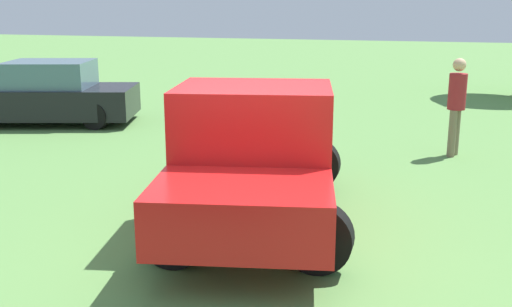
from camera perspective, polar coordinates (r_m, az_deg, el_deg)
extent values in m
plane|color=#5B8C47|center=(7.24, -0.48, -8.15)|extent=(80.00, 80.00, 0.00)
cylinder|color=black|center=(9.20, -3.94, -0.80)|extent=(0.76, 0.22, 0.76)
cylinder|color=black|center=(9.09, 5.62, -1.02)|extent=(0.76, 0.22, 0.76)
cylinder|color=black|center=(6.45, -7.99, -7.52)|extent=(0.76, 0.22, 0.76)
cylinder|color=black|center=(6.30, 5.82, -8.00)|extent=(0.76, 0.22, 0.76)
cube|color=red|center=(8.94, 0.77, 1.03)|extent=(2.15, 2.16, 0.64)
cube|color=red|center=(7.25, -0.19, 1.01)|extent=(2.08, 1.80, 1.40)
cube|color=slate|center=(7.16, -0.19, 4.44)|extent=(1.89, 1.55, 0.48)
cube|color=red|center=(6.48, -0.93, -4.29)|extent=(2.22, 2.52, 0.60)
cube|color=silver|center=(9.83, 1.14, 0.69)|extent=(1.74, 0.46, 0.16)
cylinder|color=black|center=(13.81, -15.10, 3.49)|extent=(0.62, 0.20, 0.62)
cylinder|color=black|center=(15.25, -13.69, 4.55)|extent=(0.62, 0.20, 0.62)
cube|color=black|center=(14.90, -19.65, 4.70)|extent=(4.56, 2.90, 0.68)
cube|color=slate|center=(14.75, -19.07, 7.17)|extent=(2.23, 2.02, 0.60)
cylinder|color=#7A6B51|center=(11.49, 18.19, 1.82)|extent=(0.14, 0.14, 0.87)
cylinder|color=#7A6B51|center=(11.68, 18.51, 1.98)|extent=(0.14, 0.14, 0.87)
cylinder|color=maroon|center=(11.46, 18.65, 5.62)|extent=(0.41, 0.41, 0.65)
sphere|color=#D8AD84|center=(11.40, 18.84, 8.02)|extent=(0.24, 0.24, 0.24)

